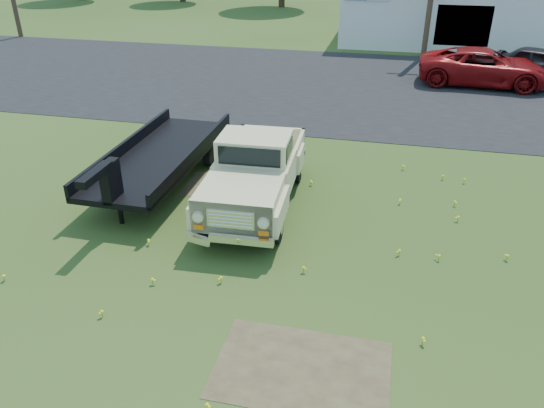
{
  "coord_description": "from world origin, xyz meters",
  "views": [
    {
      "loc": [
        2.51,
        -9.64,
        6.83
      ],
      "look_at": [
        0.04,
        1.0,
        0.98
      ],
      "focal_mm": 35.0,
      "sensor_mm": 36.0,
      "label": 1
    }
  ],
  "objects_px": {
    "vintage_pickup_truck": "(255,171)",
    "red_pickup": "(484,67)",
    "flatbed_trailer": "(160,152)",
    "dark_sedan": "(542,65)"
  },
  "relations": [
    {
      "from": "vintage_pickup_truck",
      "to": "red_pickup",
      "type": "bearing_deg",
      "value": 59.8
    },
    {
      "from": "vintage_pickup_truck",
      "to": "flatbed_trailer",
      "type": "relative_size",
      "value": 0.83
    },
    {
      "from": "red_pickup",
      "to": "dark_sedan",
      "type": "relative_size",
      "value": 1.3
    },
    {
      "from": "vintage_pickup_truck",
      "to": "red_pickup",
      "type": "height_order",
      "value": "vintage_pickup_truck"
    },
    {
      "from": "flatbed_trailer",
      "to": "red_pickup",
      "type": "bearing_deg",
      "value": 52.17
    },
    {
      "from": "vintage_pickup_truck",
      "to": "red_pickup",
      "type": "relative_size",
      "value": 0.95
    },
    {
      "from": "flatbed_trailer",
      "to": "red_pickup",
      "type": "xyz_separation_m",
      "value": [
        10.4,
        13.13,
        -0.1
      ]
    },
    {
      "from": "flatbed_trailer",
      "to": "vintage_pickup_truck",
      "type": "bearing_deg",
      "value": -14.88
    },
    {
      "from": "flatbed_trailer",
      "to": "dark_sedan",
      "type": "distance_m",
      "value": 19.66
    },
    {
      "from": "dark_sedan",
      "to": "flatbed_trailer",
      "type": "bearing_deg",
      "value": 162.85
    }
  ]
}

